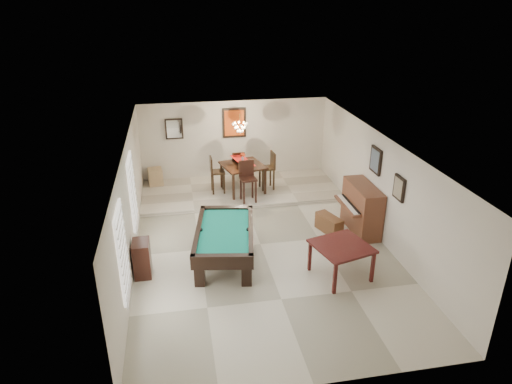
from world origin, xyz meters
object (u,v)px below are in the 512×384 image
object	(u,v)px
dining_chair_west	(218,175)
corner_bench	(155,177)
upright_piano	(356,209)
apothecary_chest	(142,258)
piano_bench	(329,224)
dining_chair_south	(248,182)
dining_table	(243,176)
flower_vase	(243,157)
dining_chair_north	(238,166)
chandelier	(240,124)
pool_table	(225,246)
square_table	(341,261)
dining_chair_east	(267,171)

from	to	relation	value
dining_chair_west	corner_bench	bearing A→B (deg)	61.08
upright_piano	apothecary_chest	xyz separation A→B (m)	(-5.34, -1.10, -0.22)
piano_bench	corner_bench	world-z (taller)	corner_bench
dining_chair_south	upright_piano	bearing A→B (deg)	-45.67
upright_piano	dining_table	xyz separation A→B (m)	(-2.50, 2.84, -0.02)
flower_vase	corner_bench	bearing A→B (deg)	158.59
dining_chair_south	dining_chair_north	distance (m)	1.52
upright_piano	dining_chair_west	world-z (taller)	upright_piano
dining_chair_north	upright_piano	bearing A→B (deg)	125.36
apothecary_chest	flower_vase	distance (m)	4.92
apothecary_chest	chandelier	world-z (taller)	chandelier
pool_table	corner_bench	size ratio (longest dim) A/B	4.41
dining_table	dining_chair_north	bearing A→B (deg)	93.90
pool_table	flower_vase	size ratio (longest dim) A/B	9.50
chandelier	dining_table	bearing A→B (deg)	-57.74
pool_table	corner_bench	distance (m)	5.02
flower_vase	dining_chair_south	world-z (taller)	flower_vase
square_table	piano_bench	size ratio (longest dim) A/B	1.38
apothecary_chest	chandelier	xyz separation A→B (m)	(2.78, 4.03, 1.79)
flower_vase	dining_table	bearing A→B (deg)	0.00
dining_chair_west	flower_vase	bearing A→B (deg)	-92.99
dining_chair_north	dining_chair_west	bearing A→B (deg)	44.38
square_table	apothecary_chest	bearing A→B (deg)	168.98
dining_chair_west	chandelier	world-z (taller)	chandelier
flower_vase	chandelier	xyz separation A→B (m)	(-0.06, 0.09, 0.99)
dining_chair_south	dining_chair_north	xyz separation A→B (m)	(-0.08, 1.52, -0.08)
upright_piano	dining_chair_north	world-z (taller)	upright_piano
piano_bench	flower_vase	world-z (taller)	flower_vase
pool_table	dining_table	distance (m)	3.84
pool_table	square_table	size ratio (longest dim) A/B	2.15
pool_table	piano_bench	world-z (taller)	pool_table
dining_chair_north	corner_bench	bearing A→B (deg)	-6.98
apothecary_chest	pool_table	bearing A→B (deg)	7.33
upright_piano	apothecary_chest	size ratio (longest dim) A/B	1.85
upright_piano	corner_bench	distance (m)	6.45
dining_chair_north	chandelier	bearing A→B (deg)	89.28
flower_vase	dining_chair_east	size ratio (longest dim) A/B	0.21
dining_chair_south	dining_chair_west	world-z (taller)	dining_chair_south
dining_chair_west	corner_bench	size ratio (longest dim) A/B	2.09
pool_table	piano_bench	bearing A→B (deg)	27.25
apothecary_chest	dining_chair_west	size ratio (longest dim) A/B	0.72
flower_vase	dining_chair_north	bearing A→B (deg)	93.90
apothecary_chest	dining_chair_south	distance (m)	4.27
pool_table	corner_bench	xyz separation A→B (m)	(-1.65, 4.74, -0.03)
upright_piano	dining_chair_east	size ratio (longest dim) A/B	1.29
dining_table	corner_bench	bearing A→B (deg)	158.59
flower_vase	dining_chair_east	world-z (taller)	flower_vase
piano_bench	chandelier	xyz separation A→B (m)	(-1.87, 2.88, 1.98)
upright_piano	dining_chair_south	xyz separation A→B (m)	(-2.47, 2.05, 0.09)
pool_table	dining_chair_east	bearing A→B (deg)	74.38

